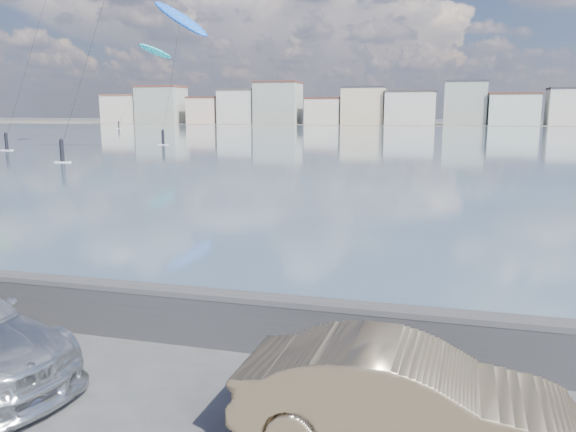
# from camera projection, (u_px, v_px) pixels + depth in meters

# --- Properties ---
(ground) EXTENTS (700.00, 700.00, 0.00)m
(ground) POSITION_uv_depth(u_px,v_px,m) (140.00, 424.00, 7.59)
(ground) COLOR #333335
(ground) RESTS_ON ground
(bay_water) EXTENTS (500.00, 177.00, 0.00)m
(bay_water) POSITION_uv_depth(u_px,v_px,m) (417.00, 137.00, 94.47)
(bay_water) COLOR #434F69
(bay_water) RESTS_ON ground
(far_shore_strip) EXTENTS (500.00, 60.00, 0.00)m
(far_shore_strip) POSITION_uv_depth(u_px,v_px,m) (429.00, 124.00, 197.49)
(far_shore_strip) COLOR #4C473D
(far_shore_strip) RESTS_ON ground
(seawall) EXTENTS (400.00, 0.36, 1.08)m
(seawall) POSITION_uv_depth(u_px,v_px,m) (215.00, 315.00, 10.04)
(seawall) COLOR #28282B
(seawall) RESTS_ON ground
(far_buildings) EXTENTS (240.79, 13.26, 14.60)m
(far_buildings) POSITION_uv_depth(u_px,v_px,m) (434.00, 106.00, 182.77)
(far_buildings) COLOR beige
(far_buildings) RESTS_ON ground
(car_champagne) EXTENTS (4.20, 1.61, 1.37)m
(car_champagne) POSITION_uv_depth(u_px,v_px,m) (403.00, 398.00, 6.91)
(car_champagne) COLOR tan
(car_champagne) RESTS_ON ground
(kitesurfer_4) EXTENTS (10.19, 10.98, 20.04)m
(kitesurfer_4) POSITION_uv_depth(u_px,v_px,m) (180.00, 20.00, 76.59)
(kitesurfer_4) COLOR blue
(kitesurfer_4) RESTS_ON ground
(kitesurfer_7) EXTENTS (8.55, 18.14, 22.64)m
(kitesurfer_7) POSITION_uv_depth(u_px,v_px,m) (155.00, 52.00, 150.23)
(kitesurfer_7) COLOR #19BFBF
(kitesurfer_7) RESTS_ON ground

